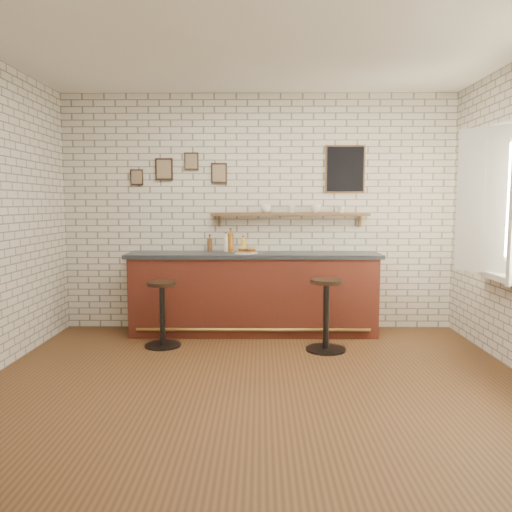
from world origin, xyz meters
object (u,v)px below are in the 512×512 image
object	(u,v)px
shelf_cup_c	(316,209)
bar_counter	(254,293)
sandwich_plate	(246,253)
shelf_cup_b	(291,209)
ciabatta_sandwich	(247,249)
bar_stool_right	(326,313)
bitters_bottle_amber	(231,242)
condiment_bottle_yellow	(243,245)
bitters_bottle_brown	(210,245)
bitters_bottle_white	(226,244)
shelf_cup_d	(341,210)
bar_stool_left	(162,312)
shelf_cup_a	(266,209)

from	to	relation	value
shelf_cup_c	bar_counter	bearing A→B (deg)	137.77
sandwich_plate	shelf_cup_b	world-z (taller)	shelf_cup_b
ciabatta_sandwich	bar_stool_right	distance (m)	1.28
bar_stool_right	bitters_bottle_amber	bearing A→B (deg)	139.98
condiment_bottle_yellow	shelf_cup_c	distance (m)	1.02
bar_counter	ciabatta_sandwich	distance (m)	0.56
sandwich_plate	bitters_bottle_brown	world-z (taller)	bitters_bottle_brown
bar_stool_right	ciabatta_sandwich	bearing A→B (deg)	142.83
bitters_bottle_white	shelf_cup_c	size ratio (longest dim) A/B	1.78
shelf_cup_c	shelf_cup_d	xyz separation A→B (m)	(0.32, 0.00, -0.01)
ciabatta_sandwich	bar_counter	bearing A→B (deg)	39.58
bar_stool_left	sandwich_plate	bearing A→B (deg)	29.55
shelf_cup_a	shelf_cup_c	bearing A→B (deg)	-23.80
ciabatta_sandwich	bitters_bottle_brown	size ratio (longest dim) A/B	1.05
bar_stool_left	bar_stool_right	size ratio (longest dim) A/B	0.93
bar_stool_right	shelf_cup_d	distance (m)	1.49
sandwich_plate	bitters_bottle_amber	xyz separation A→B (m)	(-0.20, 0.25, 0.11)
bar_stool_right	shelf_cup_b	xyz separation A→B (m)	(-0.33, 0.94, 1.13)
bitters_bottle_amber	bitters_bottle_white	bearing A→B (deg)	-180.00
bitters_bottle_white	bar_stool_left	xyz separation A→B (m)	(-0.67, -0.78, -0.71)
bitters_bottle_amber	shelf_cup_b	world-z (taller)	shelf_cup_b
shelf_cup_a	shelf_cup_d	bearing A→B (deg)	-23.80
bitters_bottle_white	shelf_cup_b	size ratio (longest dim) A/B	2.17
shelf_cup_d	bar_stool_left	bearing A→B (deg)	177.29
bar_counter	shelf_cup_b	world-z (taller)	shelf_cup_b
bitters_bottle_brown	bar_stool_left	xyz separation A→B (m)	(-0.47, -0.78, -0.70)
ciabatta_sandwich	shelf_cup_d	world-z (taller)	shelf_cup_d
bitters_bottle_amber	shelf_cup_a	size ratio (longest dim) A/B	2.24
shelf_cup_b	shelf_cup_c	bearing A→B (deg)	-54.35
bitters_bottle_amber	sandwich_plate	bearing A→B (deg)	-51.03
shelf_cup_b	bar_stool_left	bearing A→B (deg)	153.62
shelf_cup_b	bar_counter	bearing A→B (deg)	148.53
bar_counter	ciabatta_sandwich	bearing A→B (deg)	-140.42
shelf_cup_b	bitters_bottle_amber	bearing A→B (deg)	126.79
ciabatta_sandwich	shelf_cup_a	size ratio (longest dim) A/B	1.72
bitters_bottle_brown	shelf_cup_c	world-z (taller)	shelf_cup_c
ciabatta_sandwich	bitters_bottle_brown	xyz separation A→B (m)	(-0.48, 0.25, 0.04)
bitters_bottle_brown	shelf_cup_c	distance (m)	1.42
ciabatta_sandwich	condiment_bottle_yellow	distance (m)	0.26
ciabatta_sandwich	shelf_cup_a	bearing A→B (deg)	48.73
bar_stool_right	shelf_cup_c	distance (m)	1.47
shelf_cup_d	sandwich_plate	bearing A→B (deg)	169.37
bitters_bottle_brown	bitters_bottle_amber	world-z (taller)	bitters_bottle_amber
bar_counter	bar_stool_left	size ratio (longest dim) A/B	4.18
bar_stool_right	shelf_cup_d	size ratio (longest dim) A/B	8.97
bar_stool_left	bitters_bottle_white	bearing A→B (deg)	49.37
bar_counter	condiment_bottle_yellow	distance (m)	0.63
bitters_bottle_brown	bar_stool_right	size ratio (longest dim) A/B	0.27
bitters_bottle_brown	bitters_bottle_amber	bearing A→B (deg)	0.00
ciabatta_sandwich	shelf_cup_b	bearing A→B (deg)	25.65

